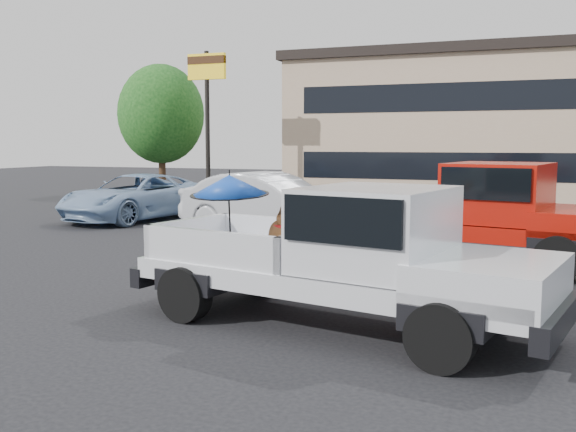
% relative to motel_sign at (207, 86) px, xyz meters
% --- Properties ---
extents(ground, '(90.00, 90.00, 0.00)m').
position_rel_motel_sign_xyz_m(ground, '(10.00, -14.00, -4.65)').
color(ground, black).
rests_on(ground, ground).
extents(stripe_left, '(0.12, 5.00, 0.01)m').
position_rel_motel_sign_xyz_m(stripe_left, '(7.00, -12.00, -4.65)').
color(stripe_left, silver).
rests_on(stripe_left, ground).
extents(motel_building, '(20.40, 8.40, 6.30)m').
position_rel_motel_sign_xyz_m(motel_building, '(12.00, 6.99, -1.45)').
color(motel_building, tan).
rests_on(motel_building, ground).
extents(motel_sign, '(1.60, 0.22, 6.00)m').
position_rel_motel_sign_xyz_m(motel_sign, '(0.00, 0.00, 0.00)').
color(motel_sign, black).
rests_on(motel_sign, ground).
extents(tree_left, '(3.96, 3.96, 6.02)m').
position_rel_motel_sign_xyz_m(tree_left, '(-4.00, 3.00, -0.92)').
color(tree_left, '#332114').
rests_on(tree_left, ground).
extents(silver_pickup, '(5.97, 3.08, 2.06)m').
position_rel_motel_sign_xyz_m(silver_pickup, '(10.08, -14.91, -3.60)').
color(silver_pickup, black).
rests_on(silver_pickup, ground).
extents(red_pickup, '(6.48, 3.30, 2.04)m').
position_rel_motel_sign_xyz_m(red_pickup, '(11.36, -9.58, -3.54)').
color(red_pickup, black).
rests_on(red_pickup, ground).
extents(silver_sedan, '(5.21, 2.72, 1.64)m').
position_rel_motel_sign_xyz_m(silver_sedan, '(5.62, -7.15, -3.83)').
color(silver_sedan, silver).
rests_on(silver_sedan, ground).
extents(blue_suv, '(3.28, 5.53, 1.44)m').
position_rel_motel_sign_xyz_m(blue_suv, '(0.46, -5.72, -3.93)').
color(blue_suv, '#84A2C6').
rests_on(blue_suv, ground).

